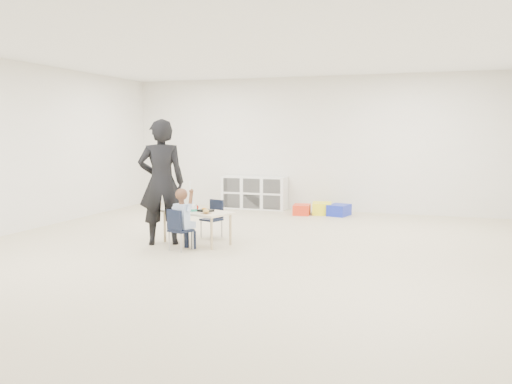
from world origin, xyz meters
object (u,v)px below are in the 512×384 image
(adult, at_px, (161,182))
(chair_near, at_px, (181,230))
(table, at_px, (197,227))
(child, at_px, (181,218))
(cubby_shelf, at_px, (254,193))

(adult, bearing_deg, chair_near, 119.22)
(table, xyz_separation_m, adult, (-0.46, -0.21, 0.67))
(child, distance_m, adult, 0.71)
(chair_near, relative_size, cubby_shelf, 0.42)
(child, xyz_separation_m, adult, (-0.45, 0.30, 0.45))
(table, xyz_separation_m, cubby_shelf, (-0.38, 3.75, 0.10))
(child, bearing_deg, chair_near, 0.00)
(chair_near, height_order, adult, adult)
(adult, bearing_deg, cubby_shelf, -118.63)
(child, distance_m, cubby_shelf, 4.28)
(table, bearing_deg, cubby_shelf, 114.29)
(table, relative_size, cubby_shelf, 0.84)
(table, relative_size, chair_near, 2.01)
(child, height_order, cubby_shelf, child)
(chair_near, xyz_separation_m, cubby_shelf, (-0.37, 4.26, 0.06))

